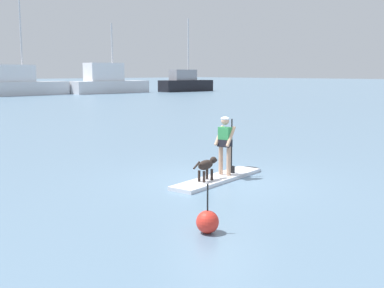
% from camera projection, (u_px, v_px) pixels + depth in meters
% --- Properties ---
extents(ground_plane, '(400.00, 400.00, 0.00)m').
position_uv_depth(ground_plane, '(218.00, 181.00, 13.20)').
color(ground_plane, slate).
extents(paddleboard, '(3.74, 1.26, 0.10)m').
position_uv_depth(paddleboard, '(222.00, 177.00, 13.38)').
color(paddleboard, silver).
rests_on(paddleboard, ground_plane).
extents(person_paddler, '(0.64, 0.53, 1.62)m').
position_uv_depth(person_paddler, '(225.00, 141.00, 13.33)').
color(person_paddler, tan).
rests_on(person_paddler, paddleboard).
extents(dog, '(1.06, 0.31, 0.59)m').
position_uv_depth(dog, '(207.00, 165.00, 12.71)').
color(dog, '#2D231E').
rests_on(dog, paddleboard).
extents(moored_boat_center, '(13.01, 2.88, 11.92)m').
position_uv_depth(moored_boat_center, '(16.00, 84.00, 60.89)').
color(moored_boat_center, silver).
rests_on(moored_boat_center, ground_plane).
extents(moored_boat_far_starboard, '(11.69, 3.57, 9.70)m').
position_uv_depth(moored_boat_far_starboard, '(108.00, 82.00, 68.15)').
color(moored_boat_far_starboard, silver).
rests_on(moored_boat_far_starboard, ground_plane).
extents(moored_boat_outer, '(9.10, 3.20, 10.97)m').
position_uv_depth(moored_boat_outer, '(185.00, 83.00, 74.41)').
color(moored_boat_outer, black).
rests_on(moored_boat_outer, ground_plane).
extents(marker_buoy, '(0.42, 0.42, 0.92)m').
position_uv_depth(marker_buoy, '(207.00, 222.00, 8.86)').
color(marker_buoy, red).
rests_on(marker_buoy, ground_plane).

